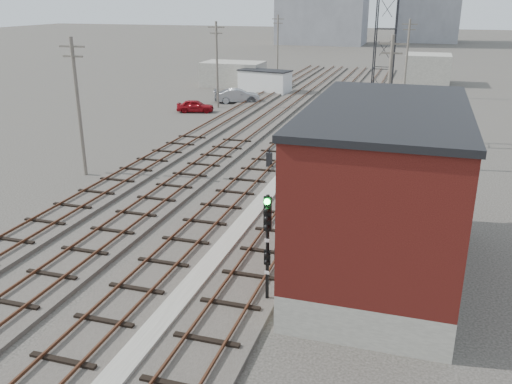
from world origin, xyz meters
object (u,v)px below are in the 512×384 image
at_px(site_trailer, 265,81).
at_px(car_silver, 238,96).
at_px(car_red, 195,106).
at_px(switch_stand, 269,160).
at_px(car_grey, 237,96).
at_px(signal_mast, 267,240).

height_order(site_trailer, car_silver, site_trailer).
xyz_separation_m(site_trailer, car_red, (-3.34, -14.47, -0.74)).
relative_size(switch_stand, car_red, 0.37).
distance_m(switch_stand, car_grey, 25.91).
height_order(car_red, car_silver, car_silver).
bearing_deg(car_grey, car_silver, -140.91).
xyz_separation_m(switch_stand, car_red, (-12.85, 17.04, -0.01)).
bearing_deg(switch_stand, signal_mast, -61.86).
height_order(switch_stand, car_grey, switch_stand).
bearing_deg(car_red, car_silver, -36.73).
relative_size(switch_stand, car_grey, 0.27).
bearing_deg(car_grey, signal_mast, -177.72).
relative_size(switch_stand, car_silver, 0.30).
relative_size(signal_mast, site_trailer, 0.64).
relative_size(site_trailer, car_silver, 1.48).
distance_m(switch_stand, car_red, 21.34).
bearing_deg(car_red, switch_stand, -158.38).
xyz_separation_m(site_trailer, car_silver, (-0.80, -7.97, -0.61)).
distance_m(signal_mast, car_grey, 43.42).
xyz_separation_m(signal_mast, switch_stand, (-4.70, 16.95, -2.02)).
xyz_separation_m(signal_mast, car_grey, (-15.22, 40.62, -1.93)).
bearing_deg(signal_mast, car_red, 117.30).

